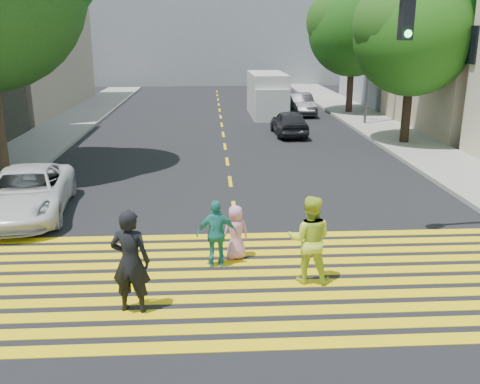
{
  "coord_description": "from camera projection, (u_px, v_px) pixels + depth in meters",
  "views": [
    {
      "loc": [
        -0.68,
        -8.91,
        4.95
      ],
      "look_at": [
        0.0,
        3.0,
        1.4
      ],
      "focal_mm": 40.0,
      "sensor_mm": 36.0,
      "label": 1
    }
  ],
  "objects": [
    {
      "name": "dark_car_near",
      "position": [
        289.0,
        123.0,
        26.83
      ],
      "size": [
        1.63,
        3.81,
        1.28
      ],
      "primitive_type": "imported",
      "rotation": [
        0.0,
        0.0,
        3.17
      ],
      "color": "black",
      "rests_on": "ground"
    },
    {
      "name": "dark_car_parked",
      "position": [
        300.0,
        104.0,
        33.65
      ],
      "size": [
        1.52,
        4.08,
        1.33
      ],
      "primitive_type": "imported",
      "rotation": [
        0.0,
        0.0,
        0.03
      ],
      "color": "black",
      "rests_on": "ground"
    },
    {
      "name": "white_van",
      "position": [
        268.0,
        96.0,
        32.98
      ],
      "size": [
        2.15,
        5.55,
        2.61
      ],
      "rotation": [
        0.0,
        0.0,
        0.01
      ],
      "color": "beige",
      "rests_on": "ground"
    },
    {
      "name": "ground",
      "position": [
        249.0,
        309.0,
        9.98
      ],
      "size": [
        120.0,
        120.0,
        0.0
      ],
      "primitive_type": "plane",
      "color": "black"
    },
    {
      "name": "lane_line",
      "position": [
        221.0,
        121.0,
        31.51
      ],
      "size": [
        0.12,
        34.4,
        0.01
      ],
      "color": "yellow",
      "rests_on": "ground"
    },
    {
      "name": "pedestrian_child",
      "position": [
        236.0,
        232.0,
        12.08
      ],
      "size": [
        0.71,
        0.58,
        1.26
      ],
      "primitive_type": "imported",
      "rotation": [
        0.0,
        0.0,
        3.46
      ],
      "color": "pink",
      "rests_on": "ground"
    },
    {
      "name": "backdrop_block",
      "position": [
        215.0,
        22.0,
        54.2
      ],
      "size": [
        30.0,
        8.0,
        12.0
      ],
      "primitive_type": "cube",
      "color": "gray",
      "rests_on": "ground"
    },
    {
      "name": "tree_right_near",
      "position": [
        415.0,
        30.0,
        23.27
      ],
      "size": [
        5.69,
        5.17,
        7.53
      ],
      "rotation": [
        0.0,
        0.0,
        0.0
      ],
      "color": "black",
      "rests_on": "ground"
    },
    {
      "name": "pedestrian_man",
      "position": [
        131.0,
        262.0,
        9.66
      ],
      "size": [
        0.79,
        0.59,
        1.98
      ],
      "primitive_type": "imported",
      "rotation": [
        0.0,
        0.0,
        2.96
      ],
      "color": "black",
      "rests_on": "ground"
    },
    {
      "name": "white_sedan",
      "position": [
        26.0,
        192.0,
        15.0
      ],
      "size": [
        2.73,
        4.98,
        1.32
      ],
      "primitive_type": "imported",
      "rotation": [
        0.0,
        0.0,
        0.12
      ],
      "color": "silver",
      "rests_on": "ground"
    },
    {
      "name": "tree_right_far",
      "position": [
        355.0,
        26.0,
        32.61
      ],
      "size": [
        6.8,
        6.46,
        7.97
      ],
      "rotation": [
        0.0,
        0.0,
        -0.2
      ],
      "color": "black",
      "rests_on": "ground"
    },
    {
      "name": "pedestrian_extra",
      "position": [
        217.0,
        234.0,
        11.65
      ],
      "size": [
        0.91,
        0.44,
        1.52
      ],
      "primitive_type": "imported",
      "rotation": [
        0.0,
        0.0,
        3.22
      ],
      "color": "teal",
      "rests_on": "ground"
    },
    {
      "name": "sidewalk_right",
      "position": [
        408.0,
        143.0,
        24.78
      ],
      "size": [
        3.0,
        60.0,
        0.15
      ],
      "primitive_type": "cube",
      "color": "gray",
      "rests_on": "ground"
    },
    {
      "name": "crosswalk",
      "position": [
        245.0,
        279.0,
        11.2
      ],
      "size": [
        13.4,
        5.3,
        0.01
      ],
      "color": "yellow",
      "rests_on": "ground"
    },
    {
      "name": "pedestrian_woman",
      "position": [
        310.0,
        240.0,
        10.86
      ],
      "size": [
        1.03,
        0.87,
        1.85
      ],
      "primitive_type": "imported",
      "rotation": [
        0.0,
        0.0,
        2.93
      ],
      "color": "#CBE538",
      "rests_on": "ground"
    },
    {
      "name": "street_lamp",
      "position": [
        367.0,
        35.0,
        28.41
      ],
      "size": [
        1.92,
        0.21,
        8.51
      ],
      "rotation": [
        0.0,
        0.0,
        -0.0
      ],
      "color": "#4F4E58",
      "rests_on": "ground"
    },
    {
      "name": "building_right_grey",
      "position": [
        428.0,
        33.0,
        38.08
      ],
      "size": [
        10.0,
        10.0,
        10.0
      ],
      "primitive_type": "cube",
      "color": "gray",
      "rests_on": "ground"
    },
    {
      "name": "silver_car",
      "position": [
        267.0,
        97.0,
        37.65
      ],
      "size": [
        2.36,
        4.61,
        1.28
      ],
      "primitive_type": "imported",
      "rotation": [
        0.0,
        0.0,
        3.27
      ],
      "color": "gray",
      "rests_on": "ground"
    },
    {
      "name": "sidewalk_left",
      "position": [
        73.0,
        122.0,
        30.54
      ],
      "size": [
        3.0,
        40.0,
        0.15
      ],
      "primitive_type": "cube",
      "color": "gray",
      "rests_on": "ground"
    }
  ]
}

